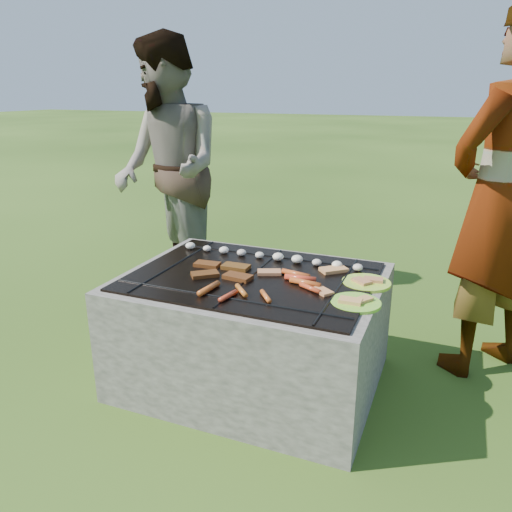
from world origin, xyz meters
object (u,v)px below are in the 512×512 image
at_px(plate_far, 366,283).
at_px(cook, 503,199).
at_px(bystander, 168,171).
at_px(fire_pit, 252,333).
at_px(plate_near, 355,302).

height_order(plate_far, cook, cook).
distance_m(plate_far, bystander, 1.84).
height_order(fire_pit, bystander, bystander).
relative_size(plate_near, bystander, 0.14).
bearing_deg(plate_near, fire_pit, 166.02).
bearing_deg(cook, bystander, -57.05).
xyz_separation_m(plate_far, bystander, (-1.62, 0.81, 0.34)).
bearing_deg(cook, fire_pit, -20.32).
bearing_deg(plate_far, plate_near, -90.29).
bearing_deg(plate_near, plate_far, 89.71).
xyz_separation_m(plate_near, cook, (0.59, 0.78, 0.37)).
bearing_deg(fire_pit, bystander, 138.59).
bearing_deg(bystander, fire_pit, -1.90).
distance_m(fire_pit, plate_far, 0.66).
bearing_deg(plate_near, bystander, 146.46).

